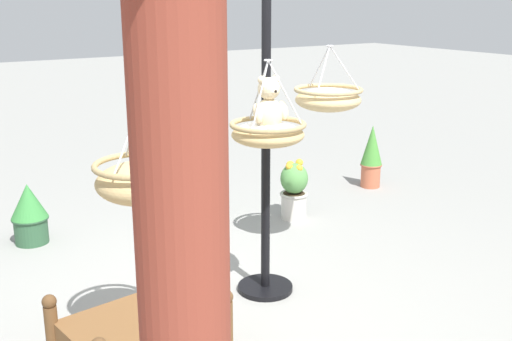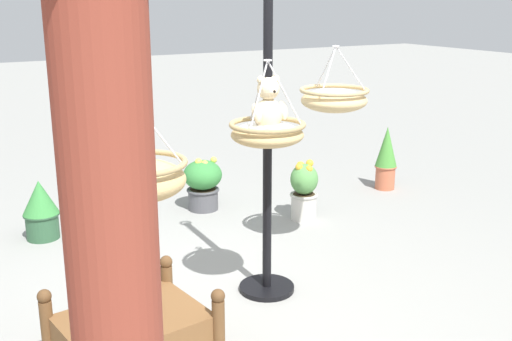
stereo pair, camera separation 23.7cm
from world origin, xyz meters
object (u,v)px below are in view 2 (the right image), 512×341
Objects in this scene: hanging_basket_left_high at (334,99)px; potted_plant_small_succulent at (41,209)px; potted_plant_flowering_red at (386,157)px; wooden_planter_box at (134,341)px; potted_plant_tall_leafy at (304,190)px; potted_plant_fern_front at (203,182)px; teddy_bear at (269,109)px; display_pole_central at (267,199)px; hanging_basket_with_teddy at (267,132)px; hanging_basket_right_low at (138,178)px.

hanging_basket_left_high is 3.01m from potted_plant_small_succulent.
potted_plant_flowering_red is at bearing 174.46° from potted_plant_small_succulent.
wooden_planter_box is 3.08m from potted_plant_tall_leafy.
potted_plant_fern_front is at bearing -10.01° from potted_plant_flowering_red.
teddy_bear is 0.63× the size of potted_plant_tall_leafy.
potted_plant_flowering_red reaches higher than wooden_planter_box.
wooden_planter_box is at bearing 90.70° from potted_plant_small_succulent.
display_pole_central is 3.15m from potted_plant_flowering_red.
hanging_basket_with_teddy reaches higher than potted_plant_small_succulent.
wooden_planter_box is (1.30, 0.57, -0.55)m from display_pole_central.
potted_plant_tall_leafy is at bearing -144.58° from hanging_basket_right_low.
display_pole_central is 1.52m from wooden_planter_box.
potted_plant_flowering_red is at bearing -164.41° from potted_plant_tall_leafy.
potted_plant_tall_leafy is (1.47, 0.41, -0.08)m from potted_plant_flowering_red.
potted_plant_fern_front is (-1.69, -2.62, 0.09)m from wooden_planter_box.
hanging_basket_right_low is at bearing 10.07° from hanging_basket_with_teddy.
hanging_basket_left_high is 0.91× the size of potted_plant_tall_leafy.
teddy_bear reaches higher than wooden_planter_box.
potted_plant_flowering_red is 1.53m from potted_plant_tall_leafy.
hanging_basket_left_high is at bearing 139.81° from potted_plant_small_succulent.
potted_plant_tall_leafy reaches higher than wooden_planter_box.
hanging_basket_with_teddy reaches higher than potted_plant_tall_leafy.
hanging_basket_left_high reaches higher than potted_plant_small_succulent.
potted_plant_tall_leafy is at bearing -133.67° from display_pole_central.
potted_plant_fern_front is 0.76× the size of potted_plant_flowering_red.
potted_plant_tall_leafy is at bearing 134.29° from potted_plant_fern_front.
hanging_basket_with_teddy is at bearing -90.00° from teddy_bear.
hanging_basket_with_teddy is 2.25m from potted_plant_tall_leafy.
hanging_basket_with_teddy is 1.07m from hanging_basket_left_high.
potted_plant_fern_front is 2.30m from potted_plant_flowering_red.
hanging_basket_left_high reaches higher than wooden_planter_box.
display_pole_central reaches higher than potted_plant_tall_leafy.
hanging_basket_with_teddy is 0.60× the size of wooden_planter_box.
potted_plant_tall_leafy reaches higher than potted_plant_fern_front.
potted_plant_fern_front is (-0.54, -2.32, -1.22)m from teddy_bear.
hanging_basket_left_high reaches higher than potted_plant_tall_leafy.
teddy_bear is at bearing -171.08° from hanging_basket_right_low.
hanging_basket_with_teddy is at bearing 48.17° from potted_plant_tall_leafy.
wooden_planter_box is at bearing 23.81° from display_pole_central.
wooden_planter_box is 3.12m from potted_plant_fern_front.
potted_plant_small_succulent is (2.51, -0.80, -0.02)m from potted_plant_tall_leafy.
hanging_basket_with_teddy is at bearing 27.80° from hanging_basket_left_high.
wooden_planter_box is 2.61m from potted_plant_small_succulent.
hanging_basket_left_high is 0.96× the size of hanging_basket_right_low.
potted_plant_small_succulent is (2.12, -1.79, -1.15)m from hanging_basket_left_high.
display_pole_central is at bearing 46.33° from potted_plant_tall_leafy.
potted_plant_small_succulent is at bearing -62.74° from hanging_basket_with_teddy.
hanging_basket_right_low is (1.96, 0.68, -0.24)m from hanging_basket_left_high.
wooden_planter_box is at bearing 47.19° from hanging_basket_right_low.
potted_plant_fern_front is at bearing -122.82° from wooden_planter_box.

